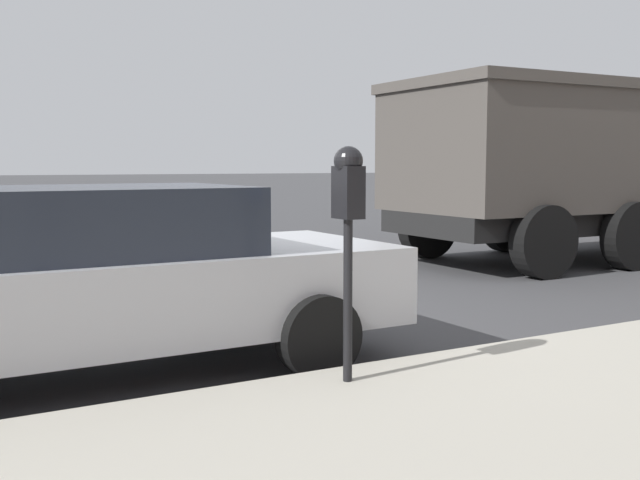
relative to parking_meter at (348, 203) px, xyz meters
name	(u,v)px	position (x,y,z in m)	size (l,w,h in m)	color
ground_plane	(199,333)	(2.52, 0.10, -1.35)	(220.00, 220.00, 0.00)	#424244
parking_meter	(348,203)	(0.00, 0.00, 0.00)	(0.21, 0.19, 1.55)	black
car_silver	(78,277)	(1.55, 1.40, -0.59)	(2.05, 4.82, 1.43)	#B7BABF
dump_truck	(592,161)	(4.67, -7.76, 0.30)	(3.11, 7.30, 2.87)	black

